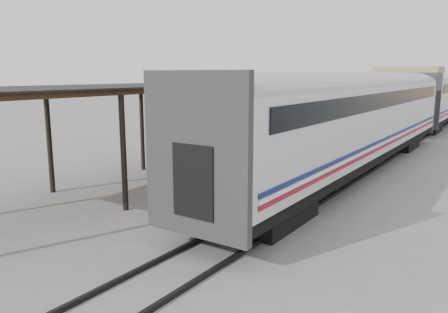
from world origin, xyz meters
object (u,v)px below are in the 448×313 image
at_px(baggage_cart, 212,193).
at_px(pedestrian, 316,127).
at_px(porter, 200,167).
at_px(luggage_tug, 315,131).

height_order(baggage_cart, pedestrian, pedestrian).
xyz_separation_m(porter, pedestrian, (-3.50, 17.95, -0.77)).
xyz_separation_m(baggage_cart, porter, (0.00, -0.65, 1.01)).
relative_size(baggage_cart, pedestrian, 1.49).
bearing_deg(pedestrian, porter, 85.58).
bearing_deg(luggage_tug, baggage_cart, -61.51).
bearing_deg(porter, pedestrian, 11.76).
distance_m(baggage_cart, luggage_tug, 18.19).
bearing_deg(porter, baggage_cart, 0.74).
height_order(baggage_cart, luggage_tug, luggage_tug).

